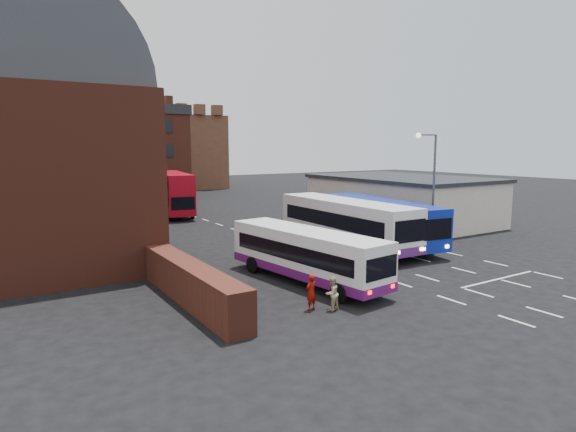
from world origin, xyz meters
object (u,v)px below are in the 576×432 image
street_lamp (431,179)px  pedestrian_beige (332,293)px  bus_white_inbound (345,220)px  bus_white_outbound (306,251)px  bus_red_double (173,193)px  pedestrian_red (311,292)px  bus_blue (380,219)px

street_lamp → pedestrian_beige: street_lamp is taller
bus_white_inbound → street_lamp: 6.51m
bus_white_outbound → bus_red_double: bearing=78.0°
bus_white_inbound → pedestrian_beige: bearing=49.5°
pedestrian_beige → bus_red_double: bearing=-109.5°
bus_white_inbound → pedestrian_red: bearing=45.7°
bus_white_inbound → bus_blue: (2.80, -0.41, -0.07)m
bus_white_inbound → street_lamp: size_ratio=1.55×
bus_red_double → bus_white_inbound: bearing=111.1°
pedestrian_red → pedestrian_beige: 0.89m
street_lamp → pedestrian_red: 16.37m
bus_white_outbound → pedestrian_red: 4.45m
bus_white_inbound → pedestrian_beige: (-8.67, -9.74, -1.23)m
bus_white_outbound → bus_white_inbound: 9.01m
bus_red_double → street_lamp: size_ratio=1.41×
pedestrian_beige → street_lamp: bearing=-165.7°
bus_blue → pedestrian_red: bearing=44.3°
pedestrian_red → pedestrian_beige: size_ratio=1.06×
bus_red_double → street_lamp: 27.09m
street_lamp → pedestrian_red: size_ratio=5.06×
bus_white_inbound → pedestrian_red: 13.24m
bus_white_outbound → pedestrian_beige: 4.58m
bus_blue → pedestrian_beige: bus_blue is taller
bus_white_outbound → bus_white_inbound: size_ratio=0.83×
street_lamp → pedestrian_red: (-14.54, -6.38, -3.99)m
bus_red_double → pedestrian_red: (-4.85, -31.55, -1.53)m
bus_red_double → pedestrian_red: bearing=90.9°
bus_white_outbound → street_lamp: size_ratio=1.29×
bus_white_outbound → pedestrian_beige: size_ratio=6.91×
bus_white_inbound → street_lamp: bearing=152.0°
bus_blue → street_lamp: 4.44m
bus_white_outbound → street_lamp: (12.25, 2.66, 3.16)m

